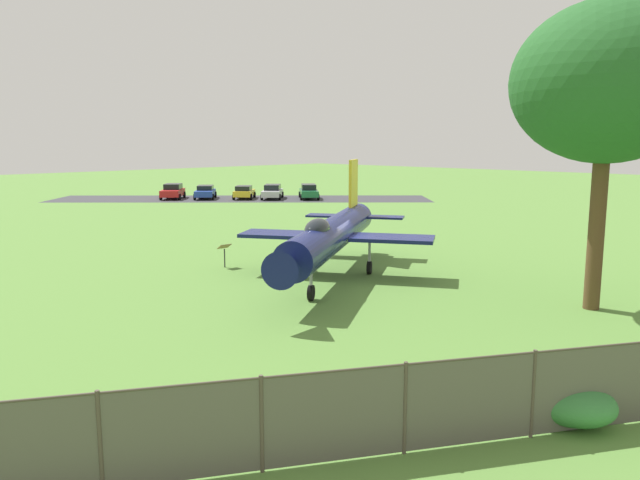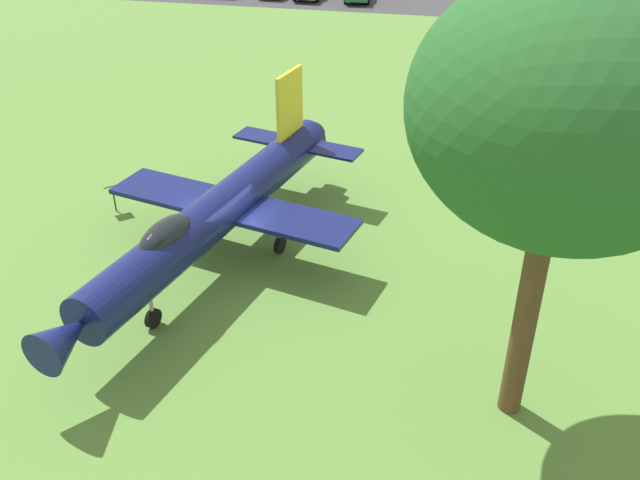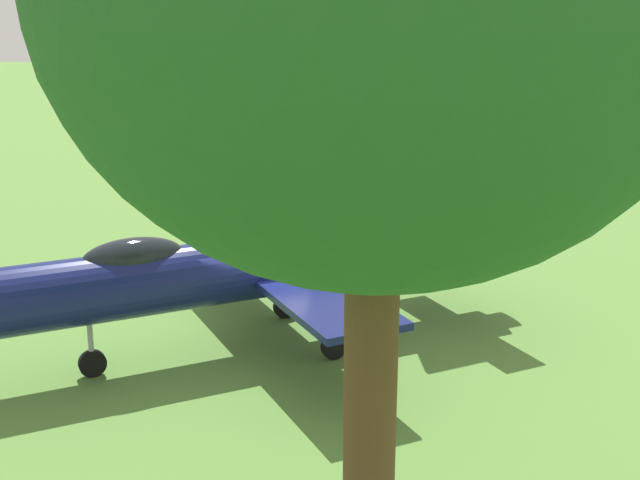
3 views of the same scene
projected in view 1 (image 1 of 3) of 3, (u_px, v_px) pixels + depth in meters
ground_plane at (333, 279)px, 27.11m from camera, size 200.00×200.00×0.00m
parking_strip at (242, 199)px, 64.48m from camera, size 33.41×33.33×0.00m
display_jet at (331, 235)px, 26.45m from camera, size 9.87×13.47×5.08m
shade_tree at (607, 83)px, 20.99m from camera, size 6.59×6.18×10.78m
perimeter_fence at (592, 385)px, 12.79m from camera, size 15.95×26.17×1.86m
shrub_near_fence at (567, 401)px, 13.27m from camera, size 2.07×1.74×0.91m
info_plaque at (224, 250)px, 29.39m from camera, size 0.44×0.63×1.14m
parked_car_green at (309, 191)px, 64.49m from camera, size 4.77×4.45×1.50m
parked_car_silver at (272, 191)px, 64.48m from camera, size 4.60×4.75×1.47m
parked_car_yellow at (244, 192)px, 64.28m from camera, size 4.04×4.15×1.39m
parked_car_blue at (205, 192)px, 64.42m from camera, size 4.40×4.16×1.39m
parked_car_red at (173, 191)px, 64.41m from camera, size 4.48×4.34×1.56m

